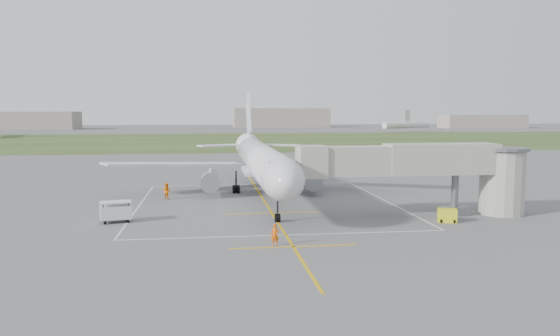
{
  "coord_description": "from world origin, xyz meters",
  "views": [
    {
      "loc": [
        -6.43,
        -64.61,
        10.43
      ],
      "look_at": [
        1.63,
        -4.0,
        4.0
      ],
      "focal_mm": 35.0,
      "sensor_mm": 36.0,
      "label": 1
    }
  ],
  "objects": [
    {
      "name": "ramp_worker_wing",
      "position": [
        -11.32,
        0.43,
        0.96
      ],
      "size": [
        1.18,
        1.13,
        1.93
      ],
      "primitive_type": "imported",
      "rotation": [
        0.0,
        0.0,
        2.55
      ],
      "color": "orange",
      "rests_on": "ground"
    },
    {
      "name": "gpu_unit",
      "position": [
        15.81,
        -16.67,
        0.63
      ],
      "size": [
        1.96,
        1.62,
        1.28
      ],
      "rotation": [
        0.0,
        0.0,
        -0.31
      ],
      "color": "yellow",
      "rests_on": "ground"
    },
    {
      "name": "distant_hangars",
      "position": [
        -16.15,
        265.19,
        5.17
      ],
      "size": [
        345.0,
        49.0,
        12.0
      ],
      "color": "gray",
      "rests_on": "ground"
    },
    {
      "name": "airliner",
      "position": [
        -0.0,
        0.75,
        4.39
      ],
      "size": [
        38.93,
        46.75,
        13.52
      ],
      "color": "silver",
      "rests_on": "ground"
    },
    {
      "name": "grass_strip",
      "position": [
        0.0,
        130.0,
        0.01
      ],
      "size": [
        700.0,
        120.0,
        0.02
      ],
      "primitive_type": "cube",
      "color": "#2E4B20",
      "rests_on": "ground"
    },
    {
      "name": "apron_markings",
      "position": [
        0.0,
        -5.82,
        0.01
      ],
      "size": [
        28.2,
        60.0,
        0.01
      ],
      "color": "gold",
      "rests_on": "ground"
    },
    {
      "name": "ground",
      "position": [
        0.0,
        0.0,
        0.0
      ],
      "size": [
        700.0,
        700.0,
        0.0
      ],
      "primitive_type": "plane",
      "color": "#535356",
      "rests_on": "ground"
    },
    {
      "name": "jet_bridge",
      "position": [
        15.72,
        -13.5,
        4.74
      ],
      "size": [
        23.4,
        5.0,
        7.2
      ],
      "color": "#A19E92",
      "rests_on": "ground"
    },
    {
      "name": "distant_aircraft",
      "position": [
        -0.58,
        179.31,
        3.59
      ],
      "size": [
        202.55,
        52.19,
        8.85
      ],
      "color": "silver",
      "rests_on": "ground"
    },
    {
      "name": "baggage_cart",
      "position": [
        -15.06,
        -12.61,
        1.01
      ],
      "size": [
        3.14,
        2.29,
        1.97
      ],
      "rotation": [
        0.0,
        0.0,
        0.22
      ],
      "color": "silver",
      "rests_on": "ground"
    },
    {
      "name": "ramp_worker_nose",
      "position": [
        -1.35,
        -23.45,
        0.85
      ],
      "size": [
        0.69,
        0.52,
        1.7
      ],
      "primitive_type": "imported",
      "rotation": [
        0.0,
        0.0,
        -0.2
      ],
      "color": "#EC5B07",
      "rests_on": "ground"
    }
  ]
}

